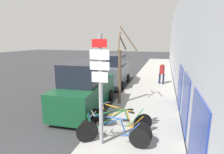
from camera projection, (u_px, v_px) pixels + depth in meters
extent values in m
plane|color=#333335|center=(116.00, 85.00, 13.35)|extent=(80.00, 80.00, 0.00)
cube|color=#9E9B93|center=(153.00, 78.00, 15.23)|extent=(3.20, 32.00, 0.15)
cube|color=#B2B7C1|center=(177.00, 41.00, 14.07)|extent=(0.20, 32.00, 6.50)
cube|color=navy|center=(196.00, 139.00, 3.96)|extent=(0.03, 1.75, 2.01)
cube|color=navy|center=(185.00, 103.00, 6.28)|extent=(0.03, 1.75, 2.01)
cube|color=navy|center=(180.00, 86.00, 8.59)|extent=(0.03, 1.75, 2.01)
cylinder|color=#939399|center=(101.00, 92.00, 5.20)|extent=(0.12, 0.12, 3.40)
cube|color=red|center=(99.00, 43.00, 4.83)|extent=(0.45, 0.02, 0.23)
cube|color=white|center=(99.00, 55.00, 4.90)|extent=(0.59, 0.02, 0.28)
cube|color=white|center=(100.00, 66.00, 4.96)|extent=(0.59, 0.02, 0.24)
cube|color=white|center=(100.00, 77.00, 5.03)|extent=(0.49, 0.02, 0.30)
cylinder|color=black|center=(89.00, 129.00, 5.78)|extent=(0.66, 0.07, 0.66)
cylinder|color=black|center=(139.00, 139.00, 5.21)|extent=(0.66, 0.07, 0.66)
cylinder|color=#1E4799|center=(107.00, 124.00, 5.50)|extent=(0.95, 0.09, 0.54)
cylinder|color=#1E4799|center=(109.00, 117.00, 5.43)|extent=(1.10, 0.10, 0.09)
cylinder|color=#1E4799|center=(123.00, 127.00, 5.32)|extent=(0.20, 0.05, 0.47)
cylinder|color=#1E4799|center=(130.00, 136.00, 5.31)|extent=(0.60, 0.06, 0.08)
cylinder|color=#1E4799|center=(133.00, 130.00, 5.23)|extent=(0.45, 0.06, 0.53)
cylinder|color=#1E4799|center=(91.00, 122.00, 5.69)|extent=(0.20, 0.04, 0.57)
cube|color=black|center=(126.00, 120.00, 5.24)|extent=(0.20, 0.09, 0.04)
cylinder|color=#99999E|center=(93.00, 114.00, 5.61)|extent=(0.05, 0.44, 0.02)
cylinder|color=black|center=(87.00, 132.00, 5.53)|extent=(0.61, 0.43, 0.71)
cylinder|color=black|center=(143.00, 124.00, 6.10)|extent=(0.61, 0.43, 0.71)
cylinder|color=#197233|center=(109.00, 119.00, 5.67)|extent=(0.92, 0.64, 0.58)
cylinder|color=#197233|center=(112.00, 112.00, 5.65)|extent=(1.07, 0.74, 0.09)
cylinder|color=#197233|center=(127.00, 118.00, 5.86)|extent=(0.21, 0.16, 0.51)
cylinder|color=#197233|center=(134.00, 124.00, 5.99)|extent=(0.58, 0.41, 0.08)
cylinder|color=#197233|center=(137.00, 117.00, 5.97)|extent=(0.44, 0.31, 0.57)
cylinder|color=#197233|center=(90.00, 123.00, 5.50)|extent=(0.20, 0.15, 0.62)
cube|color=black|center=(130.00, 110.00, 5.84)|extent=(0.21, 0.18, 0.04)
cylinder|color=#99999E|center=(93.00, 113.00, 5.46)|extent=(0.27, 0.38, 0.02)
cylinder|color=black|center=(102.00, 117.00, 6.68)|extent=(0.64, 0.32, 0.69)
cylinder|color=black|center=(142.00, 132.00, 5.54)|extent=(0.64, 0.32, 0.69)
cylinder|color=orange|center=(116.00, 113.00, 6.19)|extent=(0.92, 0.44, 0.57)
cylinder|color=orange|center=(118.00, 108.00, 6.08)|extent=(1.07, 0.51, 0.09)
cylinder|color=orange|center=(129.00, 119.00, 5.82)|extent=(0.21, 0.12, 0.50)
cylinder|color=orange|center=(134.00, 128.00, 5.73)|extent=(0.58, 0.28, 0.08)
cylinder|color=orange|center=(137.00, 122.00, 5.62)|extent=(0.44, 0.22, 0.55)
cylinder|color=orange|center=(104.00, 110.00, 6.56)|extent=(0.20, 0.12, 0.60)
cube|color=black|center=(131.00, 112.00, 5.71)|extent=(0.22, 0.16, 0.04)
cylinder|color=#99999E|center=(106.00, 103.00, 6.44)|extent=(0.20, 0.41, 0.02)
cube|color=#144728|center=(86.00, 94.00, 8.57)|extent=(2.02, 4.62, 1.19)
cube|color=black|center=(84.00, 73.00, 8.17)|extent=(1.72, 2.44, 1.00)
cylinder|color=black|center=(81.00, 93.00, 10.20)|extent=(0.26, 0.64, 0.63)
cylinder|color=black|center=(110.00, 95.00, 9.80)|extent=(0.26, 0.64, 0.63)
cylinder|color=black|center=(55.00, 112.00, 7.53)|extent=(0.26, 0.64, 0.63)
cylinder|color=black|center=(94.00, 116.00, 7.13)|extent=(0.26, 0.64, 0.63)
cube|color=#51565B|center=(113.00, 74.00, 13.26)|extent=(2.02, 4.30, 1.36)
cube|color=black|center=(113.00, 60.00, 12.88)|extent=(1.74, 2.27, 0.78)
cylinder|color=black|center=(106.00, 77.00, 14.83)|extent=(0.25, 0.62, 0.61)
cylinder|color=black|center=(128.00, 78.00, 14.40)|extent=(0.25, 0.62, 0.61)
cylinder|color=black|center=(96.00, 84.00, 12.35)|extent=(0.25, 0.62, 0.61)
cylinder|color=black|center=(122.00, 86.00, 11.92)|extent=(0.25, 0.62, 0.61)
cylinder|color=#1E2338|center=(163.00, 79.00, 12.96)|extent=(0.14, 0.14, 0.77)
cylinder|color=#1E2338|center=(160.00, 78.00, 13.08)|extent=(0.14, 0.14, 0.77)
cylinder|color=maroon|center=(162.00, 70.00, 12.87)|extent=(0.35, 0.35, 0.61)
sphere|color=tan|center=(162.00, 64.00, 12.79)|extent=(0.21, 0.21, 0.21)
cylinder|color=brown|center=(120.00, 77.00, 8.81)|extent=(0.16, 0.16, 2.73)
cylinder|color=brown|center=(128.00, 38.00, 8.23)|extent=(0.92, 0.22, 1.17)
cylinder|color=brown|center=(119.00, 41.00, 8.18)|extent=(0.13, 0.61, 0.90)
cylinder|color=brown|center=(123.00, 43.00, 8.86)|extent=(0.17, 0.93, 0.70)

